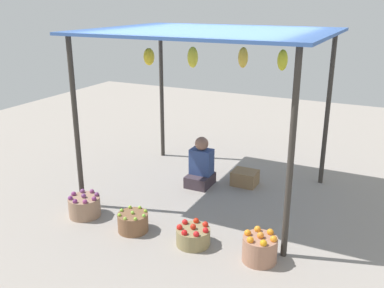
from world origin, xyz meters
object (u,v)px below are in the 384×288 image
object	(u,v)px
basket_purple_onions	(85,206)
basket_limes	(133,222)
wooden_crate_near_vendor	(245,178)
basket_oranges	(260,248)
vendor_person	(201,167)
basket_red_tomatoes	(193,236)

from	to	relation	value
basket_purple_onions	basket_limes	bearing A→B (deg)	-3.60
basket_purple_onions	wooden_crate_near_vendor	distance (m)	2.49
basket_purple_onions	basket_oranges	size ratio (longest dim) A/B	1.09
basket_limes	basket_oranges	distance (m)	1.63
basket_purple_onions	basket_limes	distance (m)	0.81
vendor_person	basket_oranges	distance (m)	2.16
basket_limes	wooden_crate_near_vendor	world-z (taller)	basket_limes
vendor_person	basket_red_tomatoes	world-z (taller)	vendor_person
vendor_person	basket_oranges	size ratio (longest dim) A/B	2.02
vendor_person	wooden_crate_near_vendor	distance (m)	0.71
wooden_crate_near_vendor	vendor_person	bearing A→B (deg)	-153.54
vendor_person	basket_red_tomatoes	distance (m)	1.75
basket_oranges	basket_purple_onions	bearing A→B (deg)	-179.68
basket_limes	wooden_crate_near_vendor	bearing A→B (deg)	68.22
wooden_crate_near_vendor	basket_oranges	bearing A→B (deg)	-66.17
wooden_crate_near_vendor	basket_red_tomatoes	bearing A→B (deg)	-89.07
basket_purple_onions	basket_limes	size ratio (longest dim) A/B	1.10
basket_red_tomatoes	basket_oranges	xyz separation A→B (m)	(0.81, 0.02, 0.04)
basket_red_tomatoes	basket_oranges	bearing A→B (deg)	1.42
basket_purple_onions	wooden_crate_near_vendor	xyz separation A→B (m)	(1.59, 1.91, -0.03)
vendor_person	basket_purple_onions	world-z (taller)	vendor_person
vendor_person	basket_red_tomatoes	size ratio (longest dim) A/B	1.93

